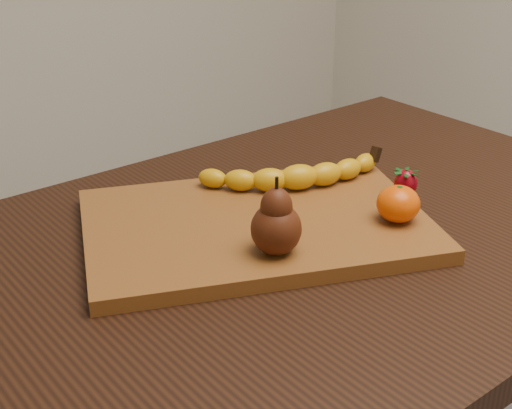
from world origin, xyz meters
TOP-DOWN VIEW (x-y plane):
  - table at (0.00, 0.00)m, footprint 1.00×0.70m
  - cutting_board at (-0.09, 0.04)m, footprint 0.53×0.46m
  - banana at (0.02, 0.07)m, footprint 0.24×0.15m
  - pear at (-0.13, -0.05)m, footprint 0.07×0.07m
  - mandarin at (0.05, -0.08)m, footprint 0.07×0.07m
  - strawberry at (0.12, -0.04)m, footprint 0.04×0.04m

SIDE VIEW (x-z plane):
  - table at x=0.00m, z-range 0.28..1.04m
  - cutting_board at x=-0.09m, z-range 0.76..0.78m
  - banana at x=0.02m, z-range 0.78..0.82m
  - strawberry at x=0.12m, z-range 0.78..0.82m
  - mandarin at x=0.05m, z-range 0.78..0.83m
  - pear at x=-0.13m, z-range 0.78..0.88m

